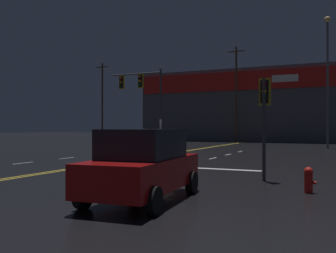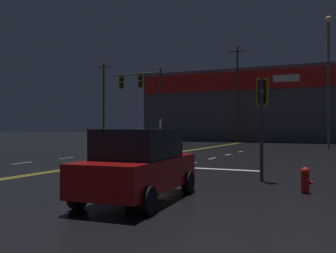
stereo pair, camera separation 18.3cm
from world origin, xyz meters
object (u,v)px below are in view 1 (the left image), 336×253
object	(u,v)px
traffic_signal_median	(141,90)
traffic_signal_corner_southeast	(264,105)
fire_hydrant	(309,179)
streetlight_near_left	(328,67)
parked_car	(143,164)

from	to	relation	value
traffic_signal_median	traffic_signal_corner_southeast	xyz separation A→B (m)	(10.26, -9.50, -1.82)
traffic_signal_corner_southeast	fire_hydrant	distance (m)	3.53
traffic_signal_corner_southeast	traffic_signal_median	bearing A→B (deg)	137.20
streetlight_near_left	traffic_signal_corner_southeast	bearing A→B (deg)	-93.96
traffic_signal_corner_southeast	parked_car	size ratio (longest dim) A/B	0.84
traffic_signal_median	streetlight_near_left	distance (m)	18.66
traffic_signal_median	parked_car	distance (m)	17.01
streetlight_near_left	fire_hydrant	xyz separation A→B (m)	(0.00, -25.65, -7.11)
traffic_signal_median	parked_car	bearing A→B (deg)	-61.28
traffic_signal_corner_southeast	fire_hydrant	world-z (taller)	traffic_signal_corner_southeast
streetlight_near_left	traffic_signal_median	bearing A→B (deg)	-130.20
streetlight_near_left	fire_hydrant	distance (m)	26.61
parked_car	traffic_signal_median	bearing A→B (deg)	118.72
traffic_signal_median	parked_car	world-z (taller)	traffic_signal_median
traffic_signal_median	streetlight_near_left	bearing A→B (deg)	49.80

